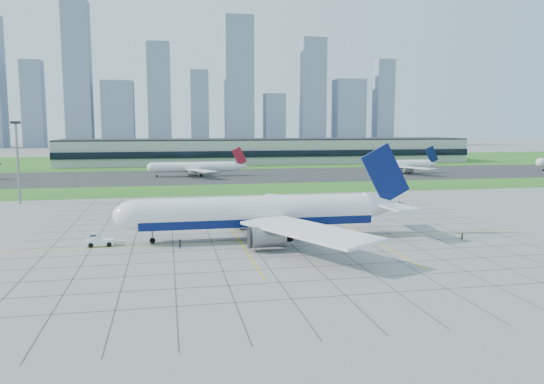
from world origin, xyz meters
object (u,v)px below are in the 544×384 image
object	(u,v)px
airliner	(259,213)
pushback_tug	(99,241)
crew_near	(180,244)
distant_jet_2	(404,165)
light_mast	(17,152)
distant_jet_1	(195,167)
crew_far	(462,237)

from	to	relation	value
airliner	pushback_tug	world-z (taller)	airliner
airliner	pushback_tug	bearing A→B (deg)	-179.18
pushback_tug	crew_near	xyz separation A→B (m)	(16.05, -5.50, -0.02)
distant_jet_2	light_mast	bearing A→B (deg)	-155.19
light_mast	airliner	xyz separation A→B (m)	(64.42, -64.65, -10.58)
pushback_tug	distant_jet_1	bearing A→B (deg)	79.25
light_mast	distant_jet_1	world-z (taller)	light_mast
crew_far	distant_jet_1	world-z (taller)	distant_jet_1
crew_near	crew_far	bearing A→B (deg)	-61.75
crew_near	crew_far	size ratio (longest dim) A/B	1.21
airliner	crew_far	world-z (taller)	airliner
pushback_tug	crew_near	size ratio (longest dim) A/B	4.11
light_mast	airliner	bearing A→B (deg)	-45.10
airliner	crew_near	world-z (taller)	airliner
light_mast	crew_near	world-z (taller)	light_mast
crew_near	distant_jet_1	bearing A→B (deg)	27.88
airliner	crew_far	distance (m)	43.60
light_mast	pushback_tug	xyz separation A→B (m)	(31.33, -65.26, -15.22)
distant_jet_1	distant_jet_2	xyz separation A→B (m)	(105.03, -4.98, -0.00)
crew_near	pushback_tug	bearing A→B (deg)	103.14
airliner	crew_near	xyz separation A→B (m)	(-17.04, -6.11, -4.65)
crew_far	light_mast	bearing A→B (deg)	150.35
crew_near	distant_jet_2	xyz separation A→B (m)	(116.06, 146.31, 3.54)
light_mast	distant_jet_1	bearing A→B (deg)	54.05
crew_far	distant_jet_1	distance (m)	162.56
crew_near	distant_jet_1	size ratio (longest dim) A/B	0.04
light_mast	distant_jet_2	xyz separation A→B (m)	(163.43, 75.55, -11.70)
airliner	distant_jet_2	world-z (taller)	airliner
light_mast	crew_far	world-z (taller)	light_mast
airliner	pushback_tug	xyz separation A→B (m)	(-33.09, -0.61, -4.63)
pushback_tug	distant_jet_2	distance (m)	193.11
distant_jet_1	distant_jet_2	world-z (taller)	same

